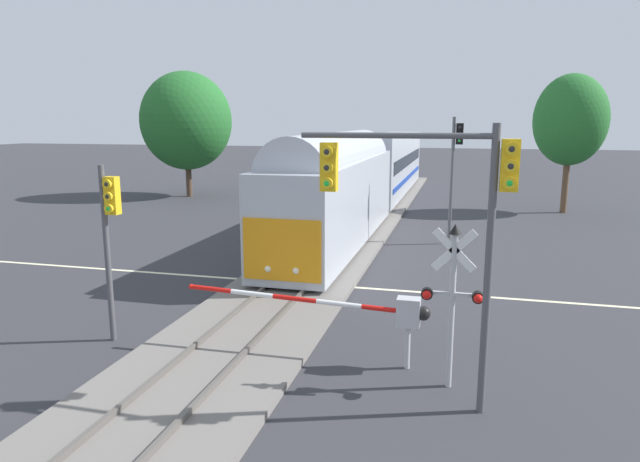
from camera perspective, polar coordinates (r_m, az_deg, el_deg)
ground_plane at (r=21.24m, az=-2.30°, el=-5.31°), size 220.00×220.00×0.00m
road_centre_stripe at (r=21.23m, az=-2.30°, el=-5.30°), size 44.00×0.20×0.01m
railway_track at (r=21.21m, az=-2.30°, el=-5.06°), size 4.40×80.00×0.32m
commuter_train at (r=36.67m, az=5.09°, el=6.03°), size 3.04×39.68×5.16m
crossing_gate_near at (r=14.01m, az=5.80°, el=-8.04°), size 6.35×0.40×1.80m
crossing_signal_mast at (r=12.86m, az=13.27°, el=-5.81°), size 1.36×0.44×3.80m
traffic_signal_near_right at (r=11.43m, az=11.76°, el=3.27°), size 4.30×0.38×5.96m
traffic_signal_far_side at (r=28.05m, az=13.53°, el=6.97°), size 0.53×0.38×6.18m
traffic_signal_median at (r=15.99m, az=-20.57°, el=0.54°), size 0.53×0.38×4.86m
oak_far_right at (r=40.29m, az=24.04°, el=10.21°), size 4.62×4.62×8.98m
pine_left_background at (r=46.27m, az=-13.40°, el=10.79°), size 7.11×7.11×9.81m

